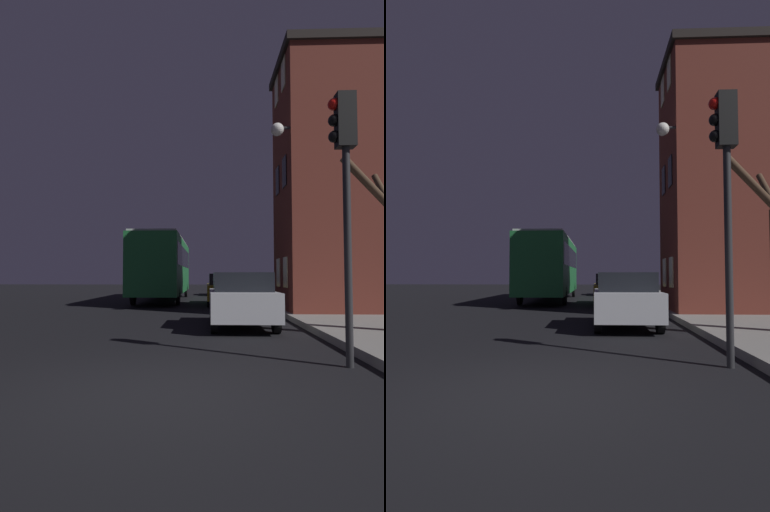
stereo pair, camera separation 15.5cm
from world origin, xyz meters
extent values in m
plane|color=black|center=(0.00, 0.00, 0.00)|extent=(120.00, 120.00, 0.00)
cube|color=brown|center=(5.54, 10.22, 4.85)|extent=(4.07, 3.69, 9.34)
cube|color=black|center=(5.54, 10.22, 9.67)|extent=(4.31, 3.93, 0.30)
cube|color=beige|center=(3.49, 9.51, 1.58)|extent=(0.03, 0.70, 1.10)
cube|color=beige|center=(3.49, 10.93, 1.58)|extent=(0.03, 0.70, 1.10)
cube|color=black|center=(3.49, 9.51, 5.25)|extent=(0.03, 0.70, 1.10)
cube|color=black|center=(3.49, 10.93, 5.25)|extent=(0.03, 0.70, 1.10)
cube|color=beige|center=(3.49, 9.51, 8.92)|extent=(0.03, 0.70, 1.10)
cube|color=beige|center=(3.49, 10.93, 8.92)|extent=(0.03, 0.70, 1.10)
cylinder|color=#28282B|center=(3.97, 8.49, 3.39)|extent=(0.14, 0.14, 6.42)
cylinder|color=#28282B|center=(3.52, 8.49, 6.50)|extent=(0.90, 0.09, 0.09)
sphere|color=white|center=(3.07, 8.49, 6.45)|extent=(0.45, 0.45, 0.45)
cylinder|color=#28282B|center=(2.92, 1.48, 1.77)|extent=(0.12, 0.12, 3.55)
cube|color=black|center=(2.92, 1.48, 4.00)|extent=(0.30, 0.24, 0.90)
sphere|color=red|center=(2.74, 1.48, 4.27)|extent=(0.20, 0.20, 0.20)
sphere|color=black|center=(2.74, 1.48, 4.00)|extent=(0.20, 0.20, 0.20)
sphere|color=black|center=(2.74, 1.48, 3.73)|extent=(0.20, 0.20, 0.20)
cylinder|color=#473323|center=(4.99, 4.85, 3.50)|extent=(0.33, 0.79, 1.05)
cylinder|color=#473323|center=(4.44, 4.39, 3.60)|extent=(1.41, 0.50, 1.31)
cube|color=#1E6B33|center=(-1.89, 18.52, 1.98)|extent=(2.42, 11.67, 3.00)
cube|color=black|center=(-1.89, 18.52, 2.52)|extent=(2.44, 10.74, 1.08)
cube|color=#B2B2B2|center=(-1.89, 18.52, 3.54)|extent=(2.29, 11.09, 0.12)
cylinder|color=black|center=(-0.78, 22.31, 0.48)|extent=(0.18, 0.96, 0.96)
cylinder|color=black|center=(-3.01, 22.31, 0.48)|extent=(0.18, 0.96, 0.96)
cylinder|color=black|center=(-0.78, 14.72, 0.48)|extent=(0.18, 0.96, 0.96)
cylinder|color=black|center=(-3.01, 14.72, 0.48)|extent=(0.18, 0.96, 0.96)
cube|color=#B7BABF|center=(1.61, 6.41, 0.66)|extent=(1.75, 3.85, 0.74)
cube|color=black|center=(1.61, 6.21, 1.29)|extent=(1.54, 2.00, 0.51)
cylinder|color=black|center=(2.40, 7.66, 0.29)|extent=(0.18, 0.59, 0.59)
cylinder|color=black|center=(0.83, 7.66, 0.29)|extent=(0.18, 0.59, 0.59)
cylinder|color=black|center=(2.40, 5.16, 0.29)|extent=(0.18, 0.59, 0.59)
cylinder|color=black|center=(0.83, 5.16, 0.29)|extent=(0.18, 0.59, 0.59)
cube|color=olive|center=(1.53, 15.06, 0.66)|extent=(1.73, 4.72, 0.71)
cube|color=black|center=(1.53, 14.82, 1.29)|extent=(1.52, 2.45, 0.53)
cylinder|color=black|center=(2.30, 16.59, 0.31)|extent=(0.18, 0.62, 0.62)
cylinder|color=black|center=(0.75, 16.59, 0.31)|extent=(0.18, 0.62, 0.62)
cylinder|color=black|center=(2.30, 13.52, 0.31)|extent=(0.18, 0.62, 0.62)
cylinder|color=black|center=(0.75, 13.52, 0.31)|extent=(0.18, 0.62, 0.62)
cube|color=black|center=(1.75, 25.06, 0.61)|extent=(1.73, 4.04, 0.58)
cube|color=black|center=(1.75, 24.86, 1.15)|extent=(1.52, 2.10, 0.51)
cylinder|color=black|center=(2.52, 26.37, 0.32)|extent=(0.18, 0.63, 0.63)
cylinder|color=black|center=(0.97, 26.37, 0.32)|extent=(0.18, 0.63, 0.63)
cylinder|color=black|center=(2.52, 23.75, 0.32)|extent=(0.18, 0.63, 0.63)
cylinder|color=black|center=(0.97, 23.75, 0.32)|extent=(0.18, 0.63, 0.63)
camera|label=1|loc=(0.65, -5.01, 1.46)|focal=28.00mm
camera|label=2|loc=(0.81, -5.00, 1.46)|focal=28.00mm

